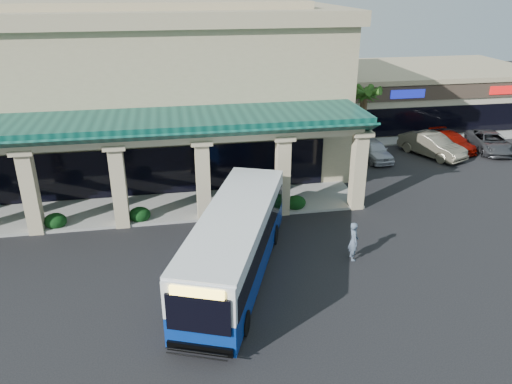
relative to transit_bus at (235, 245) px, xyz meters
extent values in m
plane|color=black|center=(2.08, 1.00, -1.64)|extent=(110.00, 110.00, 0.00)
imported|color=slate|center=(5.82, 0.57, -0.66)|extent=(0.52, 0.75, 1.96)
imported|color=#B6B8C4|center=(12.50, 14.17, -0.91)|extent=(1.91, 4.37, 1.46)
imported|color=#736C58|center=(17.16, 14.07, -0.76)|extent=(3.84, 5.60, 1.75)
imported|color=#860B03|center=(19.58, 15.23, -0.98)|extent=(2.37, 4.71, 1.31)
imported|color=#3E3F44|center=(22.33, 14.43, -0.90)|extent=(3.46, 5.67, 1.47)
camera|label=1|loc=(-2.55, -19.37, 11.01)|focal=35.00mm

